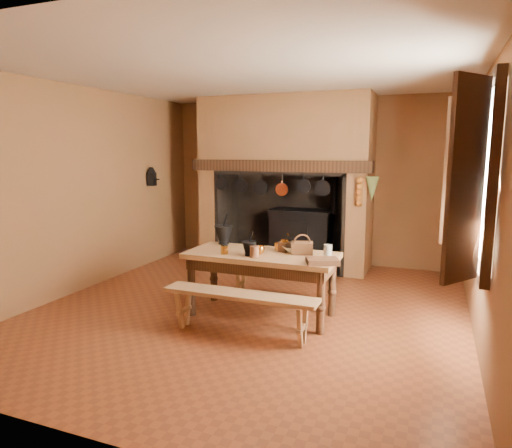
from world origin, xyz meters
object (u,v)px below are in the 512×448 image
Objects in this scene: coffee_grinder at (284,246)px; wicker_basket at (302,247)px; iron_range at (302,236)px; bench_front at (240,304)px; mixing_bowl at (296,249)px; work_table at (262,263)px.

wicker_basket is (0.22, -0.03, 0.01)m from coffee_grinder.
wicker_basket is (0.69, -2.45, 0.35)m from iron_range.
mixing_bowl reaches higher than bench_front.
wicker_basket is (0.44, 0.13, 0.19)m from work_table.
coffee_grinder is 0.55× the size of mixing_bowl.
coffee_grinder reaches higher than work_table.
wicker_basket reaches higher than coffee_grinder.
work_table is at bearing -125.80° from coffee_grinder.
work_table is 1.05× the size of bench_front.
bench_front is (0.24, -3.22, -0.13)m from iron_range.
bench_front is at bearing -112.82° from mixing_bowl.
bench_front is at bearing -87.85° from coffee_grinder.
coffee_grinder is 0.23m from wicker_basket.
iron_range is 5.68× the size of wicker_basket.
wicker_basket is at bearing 60.11° from bench_front.
mixing_bowl is at bearing -75.94° from iron_range.
mixing_bowl is at bearing 30.41° from coffee_grinder.
iron_range reaches higher than bench_front.
wicker_basket is at bearing -74.28° from iron_range.
mixing_bowl is 1.16× the size of wicker_basket.
wicker_basket reaches higher than mixing_bowl.
bench_front is at bearing -85.67° from iron_range.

